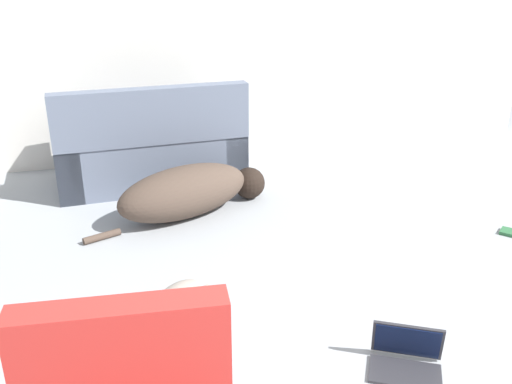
# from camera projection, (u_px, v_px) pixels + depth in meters

# --- Properties ---
(wall_back) EXTENTS (6.43, 0.06, 2.47)m
(wall_back) POSITION_uv_depth(u_px,v_px,m) (237.00, 31.00, 5.47)
(wall_back) COLOR silver
(wall_back) RESTS_ON ground_plane
(couch) EXTENTS (1.65, 0.88, 0.92)m
(couch) POSITION_uv_depth(u_px,v_px,m) (151.00, 150.00, 5.07)
(couch) COLOR slate
(couch) RESTS_ON ground_plane
(dog) EXTENTS (1.53, 0.82, 0.41)m
(dog) POSITION_uv_depth(u_px,v_px,m) (190.00, 191.00, 4.45)
(dog) COLOR #4C3D33
(dog) RESTS_ON ground_plane
(cat) EXTENTS (0.45, 0.42, 0.15)m
(cat) POSITION_uv_depth(u_px,v_px,m) (175.00, 300.00, 3.27)
(cat) COLOR gray
(cat) RESTS_ON ground_plane
(laptop_open) EXTENTS (0.43, 0.39, 0.22)m
(laptop_open) POSITION_uv_depth(u_px,v_px,m) (406.00, 354.00, 2.83)
(laptop_open) COLOR #2D2D33
(laptop_open) RESTS_ON ground_plane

